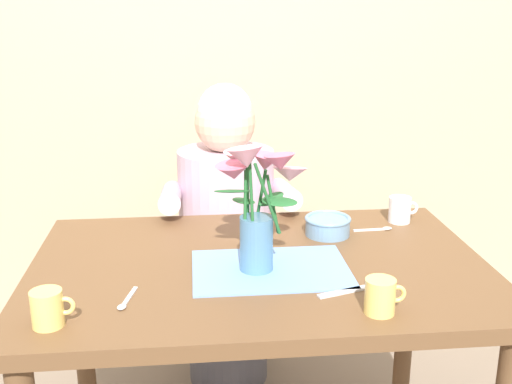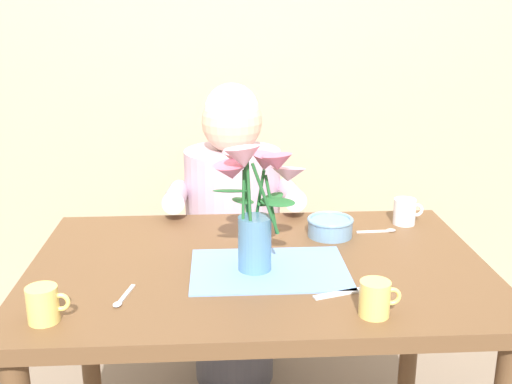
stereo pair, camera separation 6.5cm
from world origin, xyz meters
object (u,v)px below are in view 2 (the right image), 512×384
Objects in this scene: ceramic_mug at (43,304)px; dinner_knife at (350,291)px; flower_vase at (255,197)px; ceramic_bowl at (330,226)px; seated_person at (233,241)px; coffee_cup at (405,211)px; tea_cup at (375,298)px.

dinner_knife is at bearing 8.10° from ceramic_mug.
dinner_knife is at bearing -31.61° from flower_vase.
dinner_knife is 0.69m from ceramic_mug.
dinner_knife is (-0.02, -0.37, -0.03)m from ceramic_bowl.
ceramic_mug is (-0.43, -0.90, 0.22)m from seated_person.
dinner_knife is 2.04× the size of ceramic_mug.
seated_person is at bearing 93.41° from flower_vase.
flower_vase is at bearing 26.41° from ceramic_mug.
flower_vase reaches higher than ceramic_bowl.
coffee_cup is 1.10m from ceramic_mug.
flower_vase is at bearing 130.68° from dinner_knife.
coffee_cup is at bearing 67.86° from tea_cup.
flower_vase reaches higher than tea_cup.
ceramic_bowl is 1.46× the size of coffee_cup.
dinner_knife is 0.53m from coffee_cup.
seated_person is 0.55m from ceramic_bowl.
seated_person is 12.20× the size of ceramic_mug.
tea_cup is at bearing -112.14° from coffee_cup.
dinner_knife is 2.04× the size of coffee_cup.
tea_cup is (0.29, -0.92, 0.22)m from seated_person.
ceramic_bowl is 0.72× the size of dinner_knife.
coffee_cup and ceramic_mug have the same top height.
ceramic_bowl is at bearing -160.30° from coffee_cup.
seated_person is 3.31× the size of flower_vase.
tea_cup reaches higher than dinner_knife.
tea_cup is at bearing -92.75° from dinner_knife.
tea_cup is at bearing -1.29° from ceramic_mug.
tea_cup is at bearing -73.17° from seated_person.
flower_vase is 3.68× the size of ceramic_mug.
coffee_cup is (0.26, 0.46, 0.04)m from dinner_knife.
seated_person is 5.97× the size of dinner_knife.
tea_cup is (0.01, -0.49, 0.01)m from ceramic_bowl.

